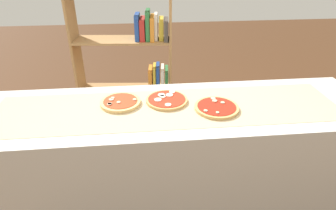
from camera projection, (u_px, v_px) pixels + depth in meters
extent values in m
cube|color=beige|center=(168.00, 165.00, 1.96)|extent=(2.53, 0.68, 0.89)
cube|color=tan|center=(168.00, 108.00, 1.75)|extent=(2.06, 0.48, 0.00)
cylinder|color=#DBB26B|center=(121.00, 102.00, 1.78)|extent=(0.25, 0.25, 0.02)
cylinder|color=red|center=(120.00, 101.00, 1.78)|extent=(0.21, 0.21, 0.00)
cylinder|color=#C6B28E|center=(109.00, 104.00, 1.73)|extent=(0.03, 0.03, 0.01)
cylinder|color=#C6B28E|center=(119.00, 102.00, 1.75)|extent=(0.03, 0.03, 0.01)
cylinder|color=#C6B28E|center=(110.00, 104.00, 1.74)|extent=(0.03, 0.03, 0.01)
cylinder|color=#C6B28E|center=(113.00, 98.00, 1.80)|extent=(0.02, 0.02, 0.01)
cylinder|color=#C6B28E|center=(111.00, 100.00, 1.78)|extent=(0.03, 0.03, 0.01)
cylinder|color=#C6B28E|center=(135.00, 100.00, 1.78)|extent=(0.02, 0.02, 0.01)
cylinder|color=tan|center=(167.00, 100.00, 1.81)|extent=(0.26, 0.26, 0.02)
cylinder|color=red|center=(167.00, 99.00, 1.81)|extent=(0.23, 0.23, 0.00)
cylinder|color=#EFE5CC|center=(163.00, 97.00, 1.82)|extent=(0.04, 0.04, 0.00)
cylinder|color=#EFE5CC|center=(161.00, 95.00, 1.84)|extent=(0.05, 0.05, 0.00)
cylinder|color=#EFE5CC|center=(172.00, 92.00, 1.88)|extent=(0.04, 0.04, 0.00)
cylinder|color=#EFE5CC|center=(158.00, 100.00, 1.79)|extent=(0.05, 0.05, 0.00)
cylinder|color=#EFE5CC|center=(169.00, 105.00, 1.73)|extent=(0.04, 0.04, 0.00)
cylinder|color=#EFE5CC|center=(169.00, 95.00, 1.84)|extent=(0.05, 0.05, 0.00)
cylinder|color=tan|center=(217.00, 108.00, 1.73)|extent=(0.26, 0.26, 0.02)
cylinder|color=#AD2314|center=(217.00, 106.00, 1.72)|extent=(0.23, 0.23, 0.00)
cylinder|color=#C6B28E|center=(213.00, 98.00, 1.80)|extent=(0.03, 0.03, 0.01)
cylinder|color=#C6B28E|center=(217.00, 113.00, 1.65)|extent=(0.02, 0.02, 0.01)
cylinder|color=#C6B28E|center=(215.00, 101.00, 1.77)|extent=(0.03, 0.03, 0.01)
cylinder|color=#C6B28E|center=(206.00, 111.00, 1.67)|extent=(0.02, 0.02, 0.01)
cylinder|color=#C6B28E|center=(223.00, 103.00, 1.75)|extent=(0.02, 0.02, 0.01)
cube|color=#A87A47|center=(170.00, 66.00, 2.74)|extent=(0.04, 0.28, 1.51)
cube|color=#A87A47|center=(78.00, 66.00, 2.74)|extent=(0.04, 0.28, 1.51)
cube|color=#A87A47|center=(129.00, 131.00, 3.10)|extent=(0.87, 0.35, 0.02)
cube|color=#47423D|center=(166.00, 120.00, 3.04)|extent=(0.05, 0.20, 0.25)
cube|color=#234799|center=(162.00, 122.00, 3.05)|extent=(0.06, 0.17, 0.22)
cube|color=#B22823|center=(158.00, 122.00, 3.05)|extent=(0.04, 0.19, 0.21)
cube|color=gold|center=(155.00, 120.00, 3.04)|extent=(0.05, 0.23, 0.25)
cube|color=#2D753D|center=(150.00, 121.00, 3.04)|extent=(0.06, 0.18, 0.24)
cube|color=#A87A47|center=(126.00, 89.00, 2.86)|extent=(0.87, 0.35, 0.02)
cube|color=#2D753D|center=(167.00, 79.00, 2.81)|extent=(0.05, 0.22, 0.21)
cube|color=silver|center=(163.00, 78.00, 2.80)|extent=(0.05, 0.21, 0.22)
cube|color=#234799|center=(158.00, 77.00, 2.80)|extent=(0.05, 0.19, 0.25)
cube|color=gold|center=(155.00, 77.00, 2.80)|extent=(0.04, 0.18, 0.24)
cube|color=orange|center=(151.00, 79.00, 2.81)|extent=(0.05, 0.20, 0.21)
cube|color=#A87A47|center=(122.00, 40.00, 2.62)|extent=(0.87, 0.35, 0.02)
cube|color=#47423D|center=(166.00, 29.00, 2.58)|extent=(0.06, 0.23, 0.18)
cube|color=gold|center=(161.00, 28.00, 2.57)|extent=(0.05, 0.15, 0.19)
cube|color=silver|center=(157.00, 27.00, 2.56)|extent=(0.04, 0.16, 0.22)
cube|color=orange|center=(153.00, 28.00, 2.57)|extent=(0.06, 0.23, 0.20)
cube|color=#2D753D|center=(148.00, 25.00, 2.56)|extent=(0.05, 0.20, 0.25)
cube|color=#B22823|center=(143.00, 29.00, 2.57)|extent=(0.06, 0.21, 0.19)
cube|color=#234799|center=(137.00, 27.00, 2.56)|extent=(0.05, 0.19, 0.22)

